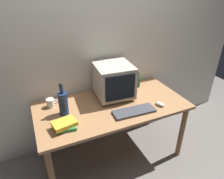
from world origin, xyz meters
name	(u,v)px	position (x,y,z in m)	size (l,w,h in m)	color
ground_plane	(112,154)	(0.00, 0.00, 0.00)	(6.00, 6.00, 0.00)	slate
back_wall	(95,43)	(0.00, 0.44, 1.25)	(4.00, 0.08, 2.50)	silver
desk	(112,111)	(0.00, 0.00, 0.62)	(1.56, 0.76, 0.71)	#9E7047
crt_monitor	(114,81)	(0.09, 0.15, 0.90)	(0.41, 0.41, 0.37)	#B2AD9E
keyboard	(134,111)	(0.14, -0.22, 0.72)	(0.42, 0.15, 0.02)	#3F3F47
computer_mouse	(160,104)	(0.45, -0.22, 0.73)	(0.06, 0.10, 0.04)	beige
bottle_tall	(63,103)	(-0.49, 0.04, 0.83)	(0.09, 0.09, 0.34)	navy
bottle_short	(138,81)	(0.45, 0.25, 0.78)	(0.06, 0.06, 0.19)	#1E4C23
book_stack	(65,125)	(-0.53, -0.18, 0.74)	(0.22, 0.17, 0.07)	#33894C
mug	(51,103)	(-0.58, 0.22, 0.75)	(0.12, 0.08, 0.09)	white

